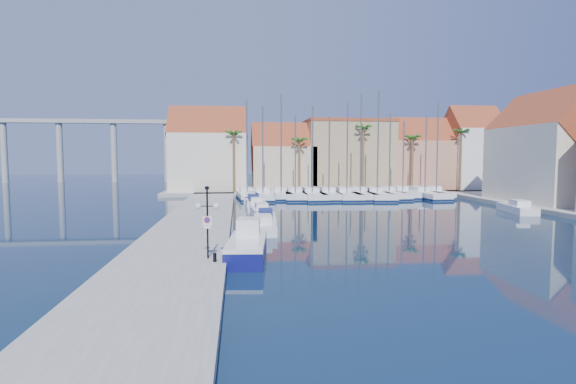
% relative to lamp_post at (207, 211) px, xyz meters
% --- Properties ---
extents(ground, '(260.00, 260.00, 0.00)m').
position_rel_lamp_post_xyz_m(ground, '(7.00, 2.42, -3.05)').
color(ground, '#081A31').
rests_on(ground, ground).
extents(quay_west, '(6.00, 77.00, 0.50)m').
position_rel_lamp_post_xyz_m(quay_west, '(-2.00, 15.92, -2.80)').
color(quay_west, gray).
rests_on(quay_west, ground).
extents(shore_north, '(54.00, 16.00, 0.50)m').
position_rel_lamp_post_xyz_m(shore_north, '(17.00, 50.42, -2.80)').
color(shore_north, gray).
rests_on(shore_north, ground).
extents(lamp_post, '(1.30, 0.51, 3.88)m').
position_rel_lamp_post_xyz_m(lamp_post, '(0.00, 0.00, 0.00)').
color(lamp_post, black).
rests_on(lamp_post, quay_west).
extents(bollard, '(0.19, 0.19, 0.46)m').
position_rel_lamp_post_xyz_m(bollard, '(0.40, -0.80, -2.31)').
color(bollard, black).
rests_on(bollard, quay_west).
extents(fishing_boat, '(2.66, 6.43, 2.19)m').
position_rel_lamp_post_xyz_m(fishing_boat, '(2.14, 2.11, -2.32)').
color(fishing_boat, '#0F115D').
rests_on(fishing_boat, ground).
extents(motorboat_west_0, '(1.95, 5.95, 1.40)m').
position_rel_lamp_post_xyz_m(motorboat_west_0, '(3.53, 11.18, -2.54)').
color(motorboat_west_0, white).
rests_on(motorboat_west_0, ground).
extents(motorboat_west_1, '(1.96, 5.49, 1.40)m').
position_rel_lamp_post_xyz_m(motorboat_west_1, '(3.99, 15.21, -2.54)').
color(motorboat_west_1, white).
rests_on(motorboat_west_1, ground).
extents(motorboat_west_2, '(2.05, 5.22, 1.40)m').
position_rel_lamp_post_xyz_m(motorboat_west_2, '(3.84, 20.23, -2.54)').
color(motorboat_west_2, white).
rests_on(motorboat_west_2, ground).
extents(motorboat_west_3, '(2.07, 5.84, 1.40)m').
position_rel_lamp_post_xyz_m(motorboat_west_3, '(3.70, 25.91, -2.54)').
color(motorboat_west_3, white).
rests_on(motorboat_west_3, ground).
extents(motorboat_west_4, '(1.98, 5.53, 1.40)m').
position_rel_lamp_post_xyz_m(motorboat_west_4, '(3.40, 30.41, -2.54)').
color(motorboat_west_4, white).
rests_on(motorboat_west_4, ground).
extents(motorboat_west_5, '(1.85, 5.56, 1.40)m').
position_rel_lamp_post_xyz_m(motorboat_west_5, '(3.18, 34.72, -2.54)').
color(motorboat_west_5, white).
rests_on(motorboat_west_5, ground).
extents(motorboat_east_1, '(3.05, 6.41, 1.40)m').
position_rel_lamp_post_xyz_m(motorboat_east_1, '(30.98, 20.26, -2.54)').
color(motorboat_east_1, white).
rests_on(motorboat_east_1, ground).
extents(sailboat_0, '(3.30, 9.58, 13.64)m').
position_rel_lamp_post_xyz_m(sailboat_0, '(2.81, 38.85, -2.43)').
color(sailboat_0, white).
rests_on(sailboat_0, ground).
extents(sailboat_1, '(3.02, 10.78, 12.75)m').
position_rel_lamp_post_xyz_m(sailboat_1, '(5.03, 38.38, -2.47)').
color(sailboat_1, white).
rests_on(sailboat_1, ground).
extents(sailboat_2, '(2.61, 9.39, 14.47)m').
position_rel_lamp_post_xyz_m(sailboat_2, '(7.64, 39.17, -2.42)').
color(sailboat_2, white).
rests_on(sailboat_2, ground).
extents(sailboat_3, '(3.61, 11.06, 11.44)m').
position_rel_lamp_post_xyz_m(sailboat_3, '(9.59, 38.58, -2.49)').
color(sailboat_3, white).
rests_on(sailboat_3, ground).
extents(sailboat_4, '(3.08, 11.25, 12.87)m').
position_rel_lamp_post_xyz_m(sailboat_4, '(11.84, 37.97, -2.47)').
color(sailboat_4, white).
rests_on(sailboat_4, ground).
extents(sailboat_5, '(3.53, 10.75, 11.43)m').
position_rel_lamp_post_xyz_m(sailboat_5, '(14.24, 37.94, -2.48)').
color(sailboat_5, white).
rests_on(sailboat_5, ground).
extents(sailboat_6, '(3.66, 11.65, 13.33)m').
position_rel_lamp_post_xyz_m(sailboat_6, '(16.74, 37.83, -2.47)').
color(sailboat_6, white).
rests_on(sailboat_6, ground).
extents(sailboat_7, '(3.34, 11.45, 14.70)m').
position_rel_lamp_post_xyz_m(sailboat_7, '(18.68, 37.99, -2.46)').
color(sailboat_7, white).
rests_on(sailboat_7, ground).
extents(sailboat_8, '(4.15, 12.20, 14.88)m').
position_rel_lamp_post_xyz_m(sailboat_8, '(21.02, 37.49, -2.46)').
color(sailboat_8, white).
rests_on(sailboat_8, ground).
extents(sailboat_9, '(3.70, 11.14, 11.99)m').
position_rel_lamp_post_xyz_m(sailboat_9, '(22.95, 38.37, -2.48)').
color(sailboat_9, white).
rests_on(sailboat_9, ground).
extents(sailboat_10, '(2.79, 9.62, 11.04)m').
position_rel_lamp_post_xyz_m(sailboat_10, '(25.32, 39.09, -2.47)').
color(sailboat_10, white).
rests_on(sailboat_10, ground).
extents(sailboat_11, '(3.91, 11.77, 11.64)m').
position_rel_lamp_post_xyz_m(sailboat_11, '(28.00, 37.82, -2.49)').
color(sailboat_11, white).
rests_on(sailboat_11, ground).
extents(sailboat_12, '(3.06, 9.55, 13.66)m').
position_rel_lamp_post_xyz_m(sailboat_12, '(30.23, 38.69, -2.43)').
color(sailboat_12, white).
rests_on(sailboat_12, ground).
extents(building_0, '(12.30, 9.00, 13.50)m').
position_rel_lamp_post_xyz_m(building_0, '(-3.00, 49.42, 3.48)').
color(building_0, beige).
rests_on(building_0, shore_north).
extents(building_1, '(10.30, 8.00, 11.00)m').
position_rel_lamp_post_xyz_m(building_1, '(9.00, 49.42, 2.25)').
color(building_1, '#C1B088').
rests_on(building_1, shore_north).
extents(building_2, '(14.20, 10.20, 11.50)m').
position_rel_lamp_post_xyz_m(building_2, '(20.00, 50.42, 3.21)').
color(building_2, '#9D8961').
rests_on(building_2, shore_north).
extents(building_3, '(10.30, 8.00, 12.00)m').
position_rel_lamp_post_xyz_m(building_3, '(32.00, 49.42, 2.81)').
color(building_3, tan).
rests_on(building_3, shore_north).
extents(building_4, '(8.30, 8.00, 14.00)m').
position_rel_lamp_post_xyz_m(building_4, '(41.00, 48.42, 3.92)').
color(building_4, white).
rests_on(building_4, shore_north).
extents(building_6, '(9.00, 14.30, 13.50)m').
position_rel_lamp_post_xyz_m(building_6, '(39.00, 26.42, 3.47)').
color(building_6, beige).
rests_on(building_6, shore_east).
extents(palm_0, '(2.60, 2.60, 10.15)m').
position_rel_lamp_post_xyz_m(palm_0, '(1.00, 44.42, 6.03)').
color(palm_0, brown).
rests_on(palm_0, shore_north).
extents(palm_1, '(2.60, 2.60, 9.15)m').
position_rel_lamp_post_xyz_m(palm_1, '(11.00, 44.42, 5.09)').
color(palm_1, brown).
rests_on(palm_1, shore_north).
extents(palm_2, '(2.60, 2.60, 11.15)m').
position_rel_lamp_post_xyz_m(palm_2, '(21.00, 44.42, 6.97)').
color(palm_2, brown).
rests_on(palm_2, shore_north).
extents(palm_3, '(2.60, 2.60, 9.65)m').
position_rel_lamp_post_xyz_m(palm_3, '(29.00, 44.42, 5.56)').
color(palm_3, brown).
rests_on(palm_3, shore_north).
extents(palm_4, '(2.60, 2.60, 10.65)m').
position_rel_lamp_post_xyz_m(palm_4, '(37.00, 44.42, 6.50)').
color(palm_4, brown).
rests_on(palm_4, shore_north).
extents(viaduct, '(48.00, 2.20, 14.45)m').
position_rel_lamp_post_xyz_m(viaduct, '(-32.07, 84.42, 7.20)').
color(viaduct, '#9E9E99').
rests_on(viaduct, ground).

